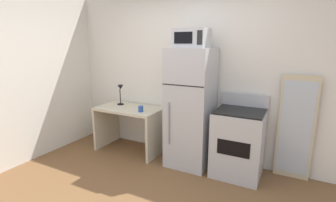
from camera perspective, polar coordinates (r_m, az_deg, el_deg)
The scene contains 9 objects.
wall_back_white at distance 3.90m, azimuth 6.23°, elevation 5.92°, with size 5.00×0.10×2.60m, color silver.
wall_left_brick at distance 4.11m, azimuth -34.42°, elevation 4.07°, with size 0.10×4.00×2.60m, color silver.
desk at distance 4.21m, azimuth -8.77°, elevation -4.56°, with size 1.09×0.64×0.75m.
desk_lamp at distance 4.29m, azimuth -10.97°, elevation 2.21°, with size 0.14×0.12×0.35m.
coffee_mug at distance 3.85m, azimuth -6.34°, elevation -1.82°, with size 0.08×0.08×0.10m, color #264C99.
refrigerator at distance 3.61m, azimuth 5.27°, elevation -1.69°, with size 0.61×0.63×1.73m.
microwave at distance 3.47m, azimuth 5.49°, elevation 14.34°, with size 0.46×0.35×0.26m.
oven_range at distance 3.55m, azimuth 15.97°, elevation -9.21°, with size 0.64×0.61×1.10m.
leaning_mirror at distance 3.66m, azimuth 27.50°, elevation -5.64°, with size 0.44×0.03×1.40m.
Camera 1 is at (1.41, -1.90, 1.78)m, focal length 26.29 mm.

